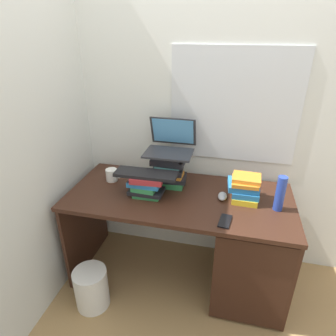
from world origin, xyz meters
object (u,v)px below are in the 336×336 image
Objects in this scene: desk at (233,244)px; laptop at (170,144)px; book_stack_keyboard_riser at (146,185)px; computer_mouse at (222,196)px; water_bottle at (280,194)px; mug at (112,175)px; cell_phone at (225,221)px; book_stack_tall at (169,170)px; wastebasket at (92,288)px; book_stack_side at (245,188)px; keyboard at (146,174)px.

desk is 4.61× the size of laptop.
computer_mouse is (0.51, 0.08, -0.07)m from book_stack_keyboard_riser.
laptop is at bearing 66.06° from book_stack_keyboard_riser.
water_bottle is (0.35, -0.05, 0.10)m from computer_mouse.
desk is 14.89× the size of computer_mouse.
mug is (-0.94, 0.12, 0.38)m from desk.
desk is at bearing 79.34° from cell_phone.
book_stack_keyboard_riser is at bearing -171.34° from computer_mouse.
cell_phone is at bearing -40.88° from book_stack_tall.
water_bottle is 0.78× the size of wastebasket.
computer_mouse is at bearing -169.63° from book_stack_side.
keyboard is at bearing -177.43° from desk.
book_stack_keyboard_riser is 0.35m from mug.
computer_mouse is at bearing -15.60° from book_stack_tall.
mug reaches higher than cell_phone.
cell_phone is at bearing -44.87° from laptop.
mug is at bearing 155.60° from book_stack_keyboard_riser.
book_stack_tall is 1.10× the size of water_bottle.
book_stack_keyboard_riser is (-0.11, -0.19, -0.04)m from book_stack_tall.
book_stack_tall reaches higher than cell_phone.
laptop is 1.43× the size of water_bottle.
laptop is at bearing 54.86° from wastebasket.
water_bottle is 1.43m from wastebasket.
keyboard is 0.54m from computer_mouse.
water_bottle is (0.21, -0.08, 0.03)m from book_stack_side.
book_stack_keyboard_riser is 0.08m from keyboard.
wastebasket is at bearing -89.46° from mug.
keyboard is 0.87m from water_bottle.
book_stack_keyboard_riser is at bearing -170.98° from book_stack_side.
water_bottle is at bearing -0.18° from desk.
desk is 0.80m from keyboard.
wastebasket is at bearing -132.48° from keyboard.
book_stack_tall is (-0.51, 0.16, 0.46)m from desk.
cell_phone reaches higher than wastebasket.
cell_phone is (0.87, -0.33, -0.04)m from mug.
keyboard reaches higher than book_stack_keyboard_riser.
water_bottle reaches higher than wastebasket.
cell_phone is (0.55, -0.19, -0.08)m from book_stack_keyboard_riser.
desk is 7.15× the size of book_stack_side.
cell_phone is at bearing -108.22° from desk.
water_bottle is (0.75, -0.16, -0.00)m from book_stack_tall.
mug is (-0.32, 0.14, -0.04)m from book_stack_keyboard_riser.
book_stack_tall is at bearing 146.68° from cell_phone.
book_stack_keyboard_riser is (-0.62, -0.03, 0.42)m from desk.
book_stack_keyboard_riser is at bearing -120.72° from book_stack_tall.
book_stack_side is at bearing 9.02° from book_stack_keyboard_riser.
keyboard reaches higher than desk.
laptop is at bearing 92.36° from book_stack_tall.
laptop reaches higher than book_stack_side.
book_stack_side is at bearing 10.37° from computer_mouse.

